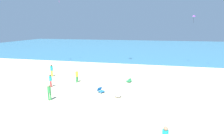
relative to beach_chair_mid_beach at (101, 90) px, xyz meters
name	(u,v)px	position (x,y,z in m)	size (l,w,h in m)	color
ground_plane	(115,84)	(0.97, 2.86, -0.23)	(120.00, 120.00, 0.00)	beige
ocean_water	(139,47)	(0.97, 44.86, -0.20)	(120.00, 60.00, 0.05)	teal
beach_chair_mid_beach	(101,90)	(0.00, 0.00, 0.00)	(0.87, 0.85, 0.54)	#2370B2
beach_chair_far_right	(129,81)	(2.47, 3.99, -0.01)	(0.80, 0.77, 0.52)	#2D9956
beach_chair_near_camera	(117,94)	(1.89, -0.85, 0.04)	(0.71, 0.69, 0.58)	white
person_0	(77,75)	(-3.75, 2.59, 0.66)	(0.42, 0.42, 1.53)	green
person_1	(49,91)	(-4.02, -2.98, 0.66)	(0.42, 0.42, 1.53)	green
person_2	(52,70)	(-8.26, 4.39, 0.72)	(0.45, 0.45, 1.64)	yellow
person_4	(51,80)	(-5.97, 0.39, 0.61)	(0.34, 0.34, 1.44)	red
kite_purple	(194,16)	(11.81, 16.56, 8.29)	(0.70, 0.65, 1.31)	purple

